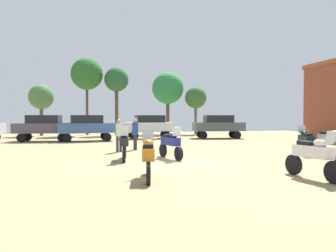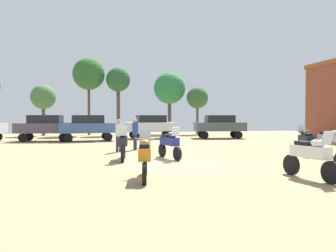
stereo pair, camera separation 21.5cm
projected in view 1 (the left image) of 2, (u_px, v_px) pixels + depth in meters
ground_plane at (172, 163)px, 13.53m from camera, size 44.00×52.00×0.02m
motorcycle_2 at (148, 156)px, 10.01m from camera, size 0.68×2.21×1.46m
motorcycle_4 at (124, 143)px, 14.35m from camera, size 0.62×2.16×1.49m
motorcycle_6 at (306, 141)px, 16.24m from camera, size 0.83×2.11×1.45m
motorcycle_7 at (171, 143)px, 14.85m from camera, size 0.76×2.12×1.45m
motorcycle_8 at (313, 155)px, 10.03m from camera, size 0.67×2.25×1.50m
motorcycle_11 at (331, 140)px, 16.17m from camera, size 0.78×2.07×1.50m
car_2 at (44, 126)px, 25.10m from camera, size 4.49×2.32×2.00m
car_3 at (218, 125)px, 28.64m from camera, size 4.50×2.34×2.00m
car_4 at (87, 126)px, 25.36m from camera, size 4.47×2.25×2.00m
car_5 at (150, 125)px, 28.34m from camera, size 4.40×2.05×2.00m
person_2 at (119, 133)px, 17.64m from camera, size 0.35×0.35×1.76m
person_3 at (135, 131)px, 18.69m from camera, size 0.41×0.41×1.79m
tree_1 at (196, 98)px, 35.11m from camera, size 2.29×2.29×5.02m
tree_3 at (116, 81)px, 33.65m from camera, size 2.46×2.46×6.89m
tree_4 at (168, 89)px, 35.71m from camera, size 3.41×3.41×6.66m
tree_6 at (41, 97)px, 32.22m from camera, size 2.42×2.42×5.02m
tree_8 at (87, 74)px, 33.51m from camera, size 3.24×3.24×7.84m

